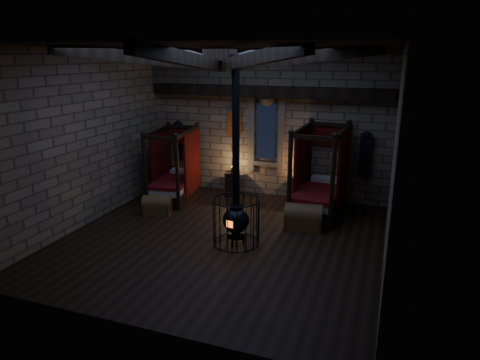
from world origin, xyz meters
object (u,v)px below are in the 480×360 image
(bed_right, at_px, (319,192))
(trunk_left, at_px, (157,206))
(trunk_right, at_px, (303,218))
(stove, at_px, (236,217))
(bed_left, at_px, (175,181))

(bed_right, height_order, trunk_left, bed_right)
(trunk_right, relative_size, stove, 0.23)
(bed_right, bearing_deg, bed_left, -174.78)
(trunk_left, bearing_deg, stove, -37.04)
(bed_right, height_order, stove, stove)
(bed_left, xyz_separation_m, stove, (2.80, -2.42, 0.13))
(bed_right, bearing_deg, stove, -115.17)
(bed_left, relative_size, bed_right, 0.90)
(bed_left, bearing_deg, bed_right, -5.10)
(stove, bearing_deg, trunk_right, 56.60)
(trunk_right, bearing_deg, stove, -139.13)
(bed_left, xyz_separation_m, bed_right, (4.16, 0.20, 0.06))
(bed_right, height_order, trunk_right, bed_right)
(trunk_right, height_order, stove, stove)
(bed_left, height_order, stove, stove)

